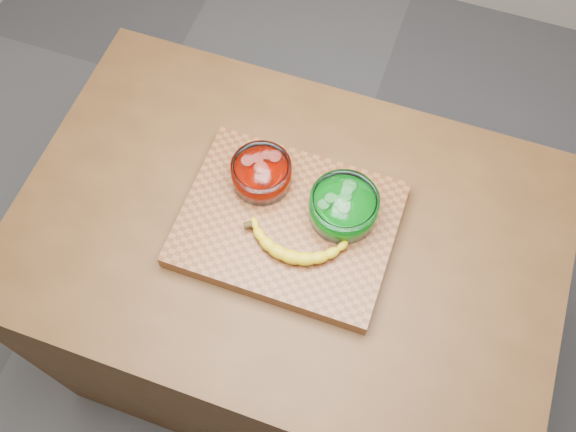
% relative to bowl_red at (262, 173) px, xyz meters
% --- Properties ---
extents(ground, '(3.50, 3.50, 0.00)m').
position_rel_bowl_red_xyz_m(ground, '(0.09, -0.07, -0.97)').
color(ground, '#56565A').
rests_on(ground, ground).
extents(counter, '(1.20, 0.80, 0.90)m').
position_rel_bowl_red_xyz_m(counter, '(0.09, -0.07, -0.52)').
color(counter, '#4F3117').
rests_on(counter, ground).
extents(cutting_board, '(0.45, 0.35, 0.04)m').
position_rel_bowl_red_xyz_m(cutting_board, '(0.09, -0.07, -0.05)').
color(cutting_board, brown).
rests_on(cutting_board, counter).
extents(bowl_red, '(0.13, 0.13, 0.06)m').
position_rel_bowl_red_xyz_m(bowl_red, '(0.00, 0.00, 0.00)').
color(bowl_red, white).
rests_on(bowl_red, cutting_board).
extents(bowl_green, '(0.14, 0.14, 0.07)m').
position_rel_bowl_red_xyz_m(bowl_green, '(0.19, -0.02, 0.00)').
color(bowl_green, white).
rests_on(bowl_green, cutting_board).
extents(banana, '(0.24, 0.11, 0.03)m').
position_rel_bowl_red_xyz_m(banana, '(0.12, -0.13, -0.01)').
color(banana, gold).
rests_on(banana, cutting_board).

